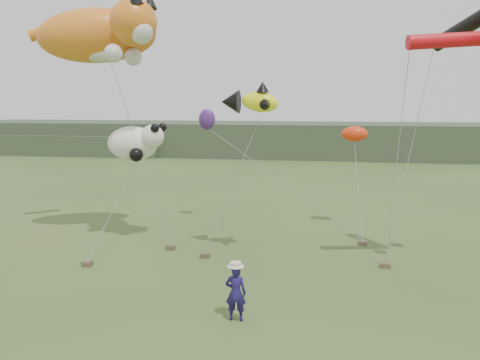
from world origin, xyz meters
name	(u,v)px	position (x,y,z in m)	size (l,w,h in m)	color
ground	(262,309)	(0.00, 0.00, 0.00)	(120.00, 120.00, 0.00)	#385123
headland	(283,140)	(-3.11, 44.69, 1.92)	(90.00, 13.00, 4.00)	#2D3D28
festival_attendant	(236,293)	(-0.66, -0.90, 0.86)	(0.63, 0.41, 1.71)	#1C154F
sandbag_anchors	(243,254)	(-1.41, 4.92, 0.10)	(12.10, 5.14, 0.19)	brown
cat_kite	(105,34)	(-8.06, 6.64, 9.54)	(7.19, 4.32, 3.07)	orange
fish_kite	(249,101)	(-1.23, 5.14, 6.52)	(2.48, 1.67, 1.30)	#FFFA17
tube_kites	(467,30)	(6.77, 4.69, 9.04)	(4.06, 3.07, 1.80)	black
panda_kite	(136,143)	(-6.82, 6.75, 4.62)	(2.84, 1.83, 1.76)	white
misc_kites	(291,128)	(0.12, 10.71, 5.18)	(8.85, 0.89, 1.64)	red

